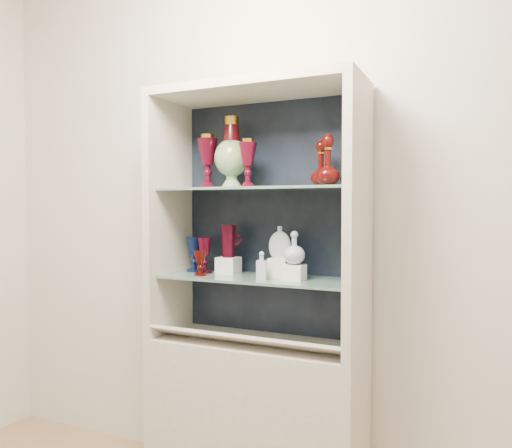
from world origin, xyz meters
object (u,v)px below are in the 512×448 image
at_px(pedestal_lamp_left, 208,162).
at_px(lidded_bowl, 351,175).
at_px(ruby_decanter_a, 321,161).
at_px(ruby_decanter_b, 328,159).
at_px(flat_flask, 280,242).
at_px(ruby_goblet_tall, 205,255).
at_px(ruby_goblet_small, 200,263).
at_px(ruby_pitcher, 228,241).
at_px(clear_square_bottle, 262,266).
at_px(pedestal_lamp_right, 248,163).
at_px(cobalt_goblet, 194,254).
at_px(enamel_urn, 232,153).
at_px(clear_round_decanter, 294,249).
at_px(cameo_medallion, 355,245).

distance_m(pedestal_lamp_left, lidded_bowl, 0.75).
height_order(ruby_decanter_a, ruby_decanter_b, ruby_decanter_b).
bearing_deg(flat_flask, ruby_goblet_tall, 179.70).
xyz_separation_m(ruby_goblet_small, ruby_pitcher, (0.08, 0.13, 0.10)).
bearing_deg(clear_square_bottle, pedestal_lamp_right, 147.86).
bearing_deg(cobalt_goblet, ruby_decanter_a, 0.01).
relative_size(ruby_goblet_small, clear_square_bottle, 0.94).
relative_size(ruby_decanter_a, ruby_pitcher, 1.46).
bearing_deg(ruby_decanter_a, ruby_goblet_tall, -178.02).
relative_size(ruby_decanter_b, lidded_bowl, 2.39).
distance_m(ruby_decanter_b, cobalt_goblet, 0.86).
height_order(ruby_goblet_tall, flat_flask, flat_flask).
bearing_deg(ruby_pitcher, clear_square_bottle, -41.56).
xyz_separation_m(cobalt_goblet, ruby_goblet_small, (0.11, -0.12, -0.03)).
distance_m(enamel_urn, flat_flask, 0.50).
height_order(pedestal_lamp_right, enamel_urn, enamel_urn).
distance_m(pedestal_lamp_right, ruby_decanter_a, 0.34).
relative_size(ruby_goblet_small, clear_round_decanter, 0.84).
relative_size(ruby_decanter_b, cameo_medallion, 1.99).
bearing_deg(clear_round_decanter, ruby_decanter_b, -5.37).
relative_size(pedestal_lamp_left, lidded_bowl, 2.77).
distance_m(enamel_urn, ruby_pitcher, 0.43).
bearing_deg(ruby_goblet_small, pedestal_lamp_left, 105.03).
height_order(pedestal_lamp_left, clear_square_bottle, pedestal_lamp_left).
bearing_deg(clear_square_bottle, clear_round_decanter, 19.82).
bearing_deg(cameo_medallion, ruby_goblet_tall, -169.22).
xyz_separation_m(pedestal_lamp_right, flat_flask, (0.14, 0.04, -0.37)).
bearing_deg(pedestal_lamp_left, ruby_goblet_tall, -85.27).
bearing_deg(ruby_goblet_tall, flat_flask, 1.15).
distance_m(enamel_urn, ruby_goblet_tall, 0.53).
bearing_deg(ruby_decanter_b, clear_square_bottle, -173.26).
height_order(clear_square_bottle, clear_round_decanter, clear_round_decanter).
distance_m(pedestal_lamp_left, pedestal_lamp_right, 0.27).
xyz_separation_m(clear_round_decanter, cameo_medallion, (0.24, 0.13, 0.02)).
height_order(pedestal_lamp_right, clear_square_bottle, pedestal_lamp_right).
bearing_deg(lidded_bowl, cameo_medallion, 91.86).
height_order(ruby_goblet_small, clear_square_bottle, clear_square_bottle).
height_order(ruby_decanter_a, cameo_medallion, ruby_decanter_a).
height_order(pedestal_lamp_right, clear_round_decanter, pedestal_lamp_right).
bearing_deg(ruby_decanter_a, flat_flask, -176.30).
relative_size(lidded_bowl, cobalt_goblet, 0.56).
height_order(ruby_decanter_a, clear_square_bottle, ruby_decanter_a).
height_order(lidded_bowl, cameo_medallion, lidded_bowl).
height_order(cobalt_goblet, clear_square_bottle, cobalt_goblet).
relative_size(ruby_goblet_small, flat_flask, 0.78).
height_order(ruby_decanter_b, flat_flask, ruby_decanter_b).
bearing_deg(cobalt_goblet, ruby_pitcher, 3.47).
distance_m(cobalt_goblet, clear_square_bottle, 0.45).
height_order(pedestal_lamp_left, cameo_medallion, pedestal_lamp_left).
bearing_deg(clear_square_bottle, ruby_decanter_b, 6.74).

